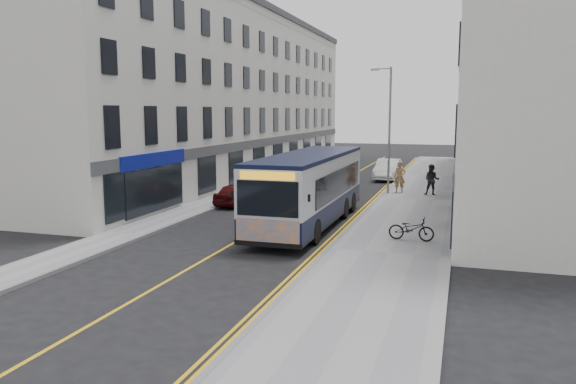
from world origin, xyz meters
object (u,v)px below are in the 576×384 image
Objects in this scene: city_bus at (309,187)px; car_maroon at (238,194)px; bicycle at (411,229)px; pedestrian_far at (432,180)px; streetlamp at (388,126)px; car_white at (388,169)px; pedestrian_near at (400,177)px.

city_bus is 7.07m from car_maroon.
car_maroon is (-10.27, 6.52, 0.04)m from bicycle.
streetlamp is at bearing -178.21° from pedestrian_far.
pedestrian_far is 8.94m from car_white.
bicycle is at bearing -81.92° from pedestrian_near.
streetlamp reaches higher than city_bus.
pedestrian_far is at bearing -144.40° from car_maroon.
car_maroon is at bearing -140.62° from pedestrian_near.
pedestrian_near is 0.53× the size of car_maroon.
pedestrian_near reaches higher than car_maroon.
streetlamp is 13.79m from bicycle.
city_bus reaches higher than pedestrian_near.
car_white is at bearing 12.86° from bicycle.
pedestrian_far is at bearing -13.92° from pedestrian_near.
car_white is (-0.97, 8.02, -3.59)m from streetlamp.
streetlamp is 0.69× the size of city_bus.
streetlamp is at bearing -135.54° from car_maroon.
car_white is at bearing -110.54° from car_maroon.
car_maroon is (-5.41, 4.40, -1.20)m from city_bus.
city_bus is at bearing 144.85° from car_maroon.
city_bus is at bearing -104.67° from pedestrian_near.
pedestrian_far is 0.51× the size of car_maroon.
car_white is at bearing 86.39° from city_bus.
car_maroon is at bearing -144.76° from pedestrian_far.
pedestrian_near reaches higher than car_white.
pedestrian_far reaches higher than bicycle.
pedestrian_far is 0.40× the size of car_white.
city_bus reaches higher than car_maroon.
streetlamp is 1.66× the size of car_white.
pedestrian_near is (-1.94, 13.40, 0.52)m from bicycle.
bicycle is 0.38× the size of car_white.
pedestrian_far is at bearing 2.59° from bicycle.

